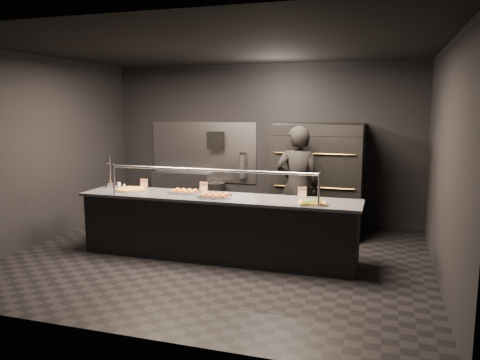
{
  "coord_description": "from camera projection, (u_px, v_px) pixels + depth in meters",
  "views": [
    {
      "loc": [
        2.29,
        -6.22,
        2.18
      ],
      "look_at": [
        0.29,
        0.2,
        1.14
      ],
      "focal_mm": 35.0,
      "sensor_mm": 36.0,
      "label": 1
    }
  ],
  "objects": [
    {
      "name": "round_pizza",
      "position": [
        130.0,
        189.0,
        7.22
      ],
      "size": [
        0.49,
        0.49,
        0.03
      ],
      "color": "silver",
      "rests_on": "service_counter"
    },
    {
      "name": "slider_tray_a",
      "position": [
        184.0,
        192.0,
        6.95
      ],
      "size": [
        0.45,
        0.35,
        0.07
      ],
      "color": "silver",
      "rests_on": "service_counter"
    },
    {
      "name": "room",
      "position": [
        216.0,
        156.0,
        6.7
      ],
      "size": [
        6.04,
        6.0,
        3.0
      ],
      "color": "black",
      "rests_on": "ground"
    },
    {
      "name": "condiment_jar",
      "position": [
        121.0,
        186.0,
        7.36
      ],
      "size": [
        0.15,
        0.06,
        0.1
      ],
      "color": "silver",
      "rests_on": "service_counter"
    },
    {
      "name": "towel_dispenser",
      "position": [
        216.0,
        140.0,
        9.16
      ],
      "size": [
        0.3,
        0.2,
        0.35
      ],
      "primitive_type": "cube",
      "color": "black",
      "rests_on": "room"
    },
    {
      "name": "service_counter",
      "position": [
        217.0,
        227.0,
        6.8
      ],
      "size": [
        4.1,
        0.78,
        1.37
      ],
      "color": "black",
      "rests_on": "ground"
    },
    {
      "name": "prep_shelf",
      "position": [
        182.0,
        194.0,
        9.46
      ],
      "size": [
        1.2,
        0.35,
        0.9
      ],
      "primitive_type": "cube",
      "color": "#99999E",
      "rests_on": "ground"
    },
    {
      "name": "fire_extinguisher",
      "position": [
        243.0,
        166.0,
        9.08
      ],
      "size": [
        0.14,
        0.14,
        0.51
      ],
      "color": "#B2B2B7",
      "rests_on": "room"
    },
    {
      "name": "trash_bin",
      "position": [
        214.0,
        201.0,
        9.17
      ],
      "size": [
        0.44,
        0.44,
        0.74
      ],
      "primitive_type": "cylinder",
      "color": "black",
      "rests_on": "ground"
    },
    {
      "name": "beer_tap",
      "position": [
        110.0,
        177.0,
        7.45
      ],
      "size": [
        0.15,
        0.21,
        0.56
      ],
      "color": "silver",
      "rests_on": "service_counter"
    },
    {
      "name": "pizza_oven",
      "position": [
        319.0,
        178.0,
        8.16
      ],
      "size": [
        1.5,
        1.23,
        1.91
      ],
      "color": "black",
      "rests_on": "ground"
    },
    {
      "name": "slider_tray_b",
      "position": [
        215.0,
        196.0,
        6.64
      ],
      "size": [
        0.51,
        0.44,
        0.07
      ],
      "color": "silver",
      "rests_on": "service_counter"
    },
    {
      "name": "tent_cards",
      "position": [
        214.0,
        187.0,
        7.03
      ],
      "size": [
        2.63,
        0.04,
        0.15
      ],
      "color": "white",
      "rests_on": "service_counter"
    },
    {
      "name": "worker",
      "position": [
        297.0,
        186.0,
        7.41
      ],
      "size": [
        0.78,
        0.6,
        1.9
      ],
      "primitive_type": "imported",
      "rotation": [
        0.0,
        0.0,
        3.36
      ],
      "color": "black",
      "rests_on": "ground"
    },
    {
      "name": "square_pizza",
      "position": [
        312.0,
        203.0,
        6.18
      ],
      "size": [
        0.44,
        0.44,
        0.05
      ],
      "color": "silver",
      "rests_on": "service_counter"
    }
  ]
}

